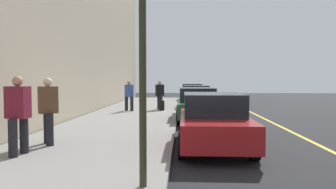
# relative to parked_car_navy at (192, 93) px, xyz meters

# --- Properties ---
(ground_plane) EXTENTS (56.00, 56.00, 0.00)m
(ground_plane) POSITION_rel_parked_car_navy_xyz_m (10.67, -0.02, -0.76)
(ground_plane) COLOR black
(sidewalk) EXTENTS (28.00, 4.60, 0.15)m
(sidewalk) POSITION_rel_parked_car_navy_xyz_m (10.67, -3.32, -0.68)
(sidewalk) COLOR gray
(sidewalk) RESTS_ON ground
(lane_stripe_centre) EXTENTS (28.00, 0.14, 0.01)m
(lane_stripe_centre) POSITION_rel_parked_car_navy_xyz_m (10.67, 3.18, -0.75)
(lane_stripe_centre) COLOR gold
(lane_stripe_centre) RESTS_ON ground
(parked_car_navy) EXTENTS (4.62, 1.92, 1.51)m
(parked_car_navy) POSITION_rel_parked_car_navy_xyz_m (0.00, 0.00, 0.00)
(parked_car_navy) COLOR black
(parked_car_navy) RESTS_ON ground
(parked_car_maroon) EXTENTS (4.46, 1.92, 1.51)m
(parked_car_maroon) POSITION_rel_parked_car_navy_xyz_m (6.94, 0.06, -0.00)
(parked_car_maroon) COLOR black
(parked_car_maroon) RESTS_ON ground
(parked_car_green) EXTENTS (4.52, 1.93, 1.51)m
(parked_car_green) POSITION_rel_parked_car_navy_xyz_m (12.34, -0.10, -0.00)
(parked_car_green) COLOR black
(parked_car_green) RESTS_ON ground
(parked_car_red) EXTENTS (4.14, 1.90, 1.51)m
(parked_car_red) POSITION_rel_parked_car_navy_xyz_m (18.23, 0.09, -0.00)
(parked_car_red) COLOR black
(parked_car_red) RESTS_ON ground
(pedestrian_brown_coat) EXTENTS (0.53, 0.58, 1.80)m
(pedestrian_brown_coat) POSITION_rel_parked_car_navy_xyz_m (18.71, -4.38, 0.35)
(pedestrian_brown_coat) COLOR black
(pedestrian_brown_coat) RESTS_ON sidewalk
(pedestrian_blue_coat) EXTENTS (0.53, 0.52, 1.67)m
(pedestrian_blue_coat) POSITION_rel_parked_car_navy_xyz_m (9.58, -3.76, 0.28)
(pedestrian_blue_coat) COLOR black
(pedestrian_blue_coat) RESTS_ON sidewalk
(pedestrian_black_coat) EXTENTS (0.52, 0.53, 1.67)m
(pedestrian_black_coat) POSITION_rel_parked_car_navy_xyz_m (8.71, -2.11, 0.28)
(pedestrian_black_coat) COLOR black
(pedestrian_black_coat) RESTS_ON sidewalk
(pedestrian_burgundy_coat) EXTENTS (0.60, 0.53, 1.84)m
(pedestrian_burgundy_coat) POSITION_rel_parked_car_navy_xyz_m (19.94, -4.55, 0.37)
(pedestrian_burgundy_coat) COLOR black
(pedestrian_burgundy_coat) RESTS_ON sidewalk
(rolling_suitcase) EXTENTS (0.34, 0.22, 0.90)m
(rolling_suitcase) POSITION_rel_parked_car_navy_xyz_m (9.17, -1.93, -0.33)
(rolling_suitcase) COLOR black
(rolling_suitcase) RESTS_ON sidewalk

